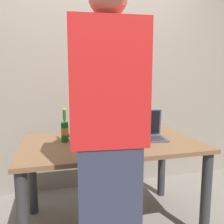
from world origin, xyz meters
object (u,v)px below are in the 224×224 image
(beer_bottle_brown, at_px, (87,126))
(beer_bottle_dark, at_px, (65,130))
(beer_bottle_amber, at_px, (74,124))
(coffee_mug, at_px, (102,129))
(person_figure, at_px, (108,141))
(laptop, at_px, (144,132))

(beer_bottle_brown, bearing_deg, beer_bottle_dark, -166.56)
(beer_bottle_amber, height_order, coffee_mug, beer_bottle_amber)
(person_figure, relative_size, coffee_mug, 14.61)
(beer_bottle_dark, distance_m, beer_bottle_brown, 0.20)
(beer_bottle_amber, bearing_deg, laptop, -16.36)
(beer_bottle_amber, xyz_separation_m, beer_bottle_brown, (0.11, -0.07, -0.01))
(laptop, xyz_separation_m, beer_bottle_amber, (-0.59, 0.17, 0.07))
(laptop, relative_size, beer_bottle_dark, 1.37)
(person_figure, bearing_deg, coffee_mug, 80.05)
(beer_bottle_dark, xyz_separation_m, person_figure, (0.20, -0.68, 0.07))
(laptop, xyz_separation_m, coffee_mug, (-0.33, 0.25, -0.00))
(beer_bottle_dark, distance_m, person_figure, 0.72)
(laptop, distance_m, person_figure, 0.80)
(beer_bottle_dark, bearing_deg, beer_bottle_brown, 13.44)
(beer_bottle_dark, relative_size, coffee_mug, 2.24)
(laptop, bearing_deg, beer_bottle_amber, 163.64)
(beer_bottle_dark, xyz_separation_m, coffee_mug, (0.36, 0.19, -0.05))
(beer_bottle_brown, relative_size, coffee_mug, 2.39)
(beer_bottle_amber, height_order, beer_bottle_dark, beer_bottle_amber)
(beer_bottle_dark, bearing_deg, beer_bottle_amber, 51.85)
(beer_bottle_brown, bearing_deg, laptop, -12.10)
(beer_bottle_amber, xyz_separation_m, person_figure, (0.11, -0.80, 0.05))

